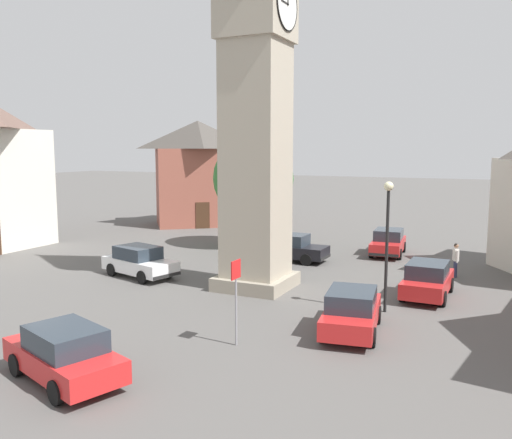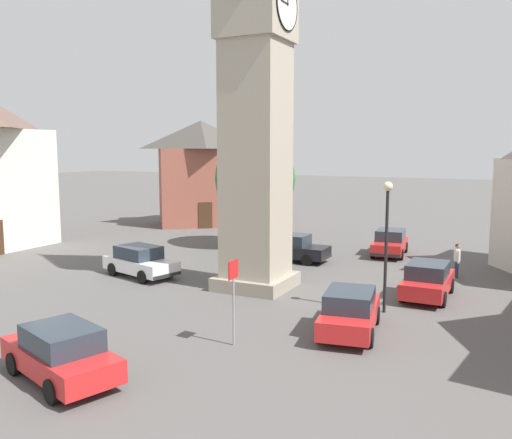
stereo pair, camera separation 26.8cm
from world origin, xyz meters
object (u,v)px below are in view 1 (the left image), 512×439
(car_blue_kerb, at_px, (139,262))
(car_green_alley, at_px, (290,248))
(car_red_corner, at_px, (64,354))
(building_corner_back, at_px, (198,172))
(car_white_side, at_px, (428,280))
(road_sign, at_px, (236,288))
(car_black_far, at_px, (352,311))
(lamp_post, at_px, (387,226))
(clock_tower, at_px, (256,29))
(car_silver_kerb, at_px, (388,242))
(pedestrian, at_px, (456,257))
(tree, at_px, (253,179))

(car_blue_kerb, xyz_separation_m, car_green_alley, (-6.80, 5.32, 0.00))
(car_red_corner, relative_size, building_corner_back, 0.50)
(car_white_side, distance_m, road_sign, 9.90)
(car_black_far, xyz_separation_m, car_green_alley, (-10.30, -6.42, 0.00))
(car_blue_kerb, distance_m, car_green_alley, 8.63)
(lamp_post, bearing_deg, car_black_far, -10.40)
(car_blue_kerb, height_order, lamp_post, lamp_post)
(clock_tower, relative_size, car_silver_kerb, 4.60)
(pedestrian, bearing_deg, car_silver_kerb, -135.44)
(clock_tower, bearing_deg, car_red_corner, -2.20)
(car_red_corner, xyz_separation_m, lamp_post, (-10.10, 6.56, 2.63))
(clock_tower, distance_m, car_blue_kerb, 12.33)
(car_blue_kerb, distance_m, car_black_far, 12.24)
(car_silver_kerb, height_order, car_green_alley, same)
(car_white_side, distance_m, car_black_far, 6.07)
(clock_tower, bearing_deg, lamp_post, 79.21)
(tree, xyz_separation_m, road_sign, (16.18, 7.19, -2.53))
(clock_tower, bearing_deg, pedestrian, 127.40)
(tree, bearing_deg, car_silver_kerb, 97.27)
(car_blue_kerb, distance_m, pedestrian, 15.66)
(car_blue_kerb, xyz_separation_m, car_black_far, (3.50, 11.73, 0.00))
(building_corner_back, relative_size, lamp_post, 1.75)
(car_black_far, xyz_separation_m, road_sign, (2.80, -3.03, 1.14))
(lamp_post, xyz_separation_m, road_sign, (5.70, -3.56, -1.50))
(car_silver_kerb, bearing_deg, clock_tower, -20.16)
(clock_tower, xyz_separation_m, road_sign, (6.86, 2.57, -9.54))
(car_silver_kerb, height_order, building_corner_back, building_corner_back)
(car_black_far, relative_size, building_corner_back, 0.49)
(car_blue_kerb, bearing_deg, road_sign, 54.10)
(clock_tower, distance_m, tree, 12.55)
(car_blue_kerb, height_order, pedestrian, pedestrian)
(clock_tower, height_order, car_red_corner, clock_tower)
(car_red_corner, height_order, tree, tree)
(car_black_far, bearing_deg, clock_tower, -126.00)
(clock_tower, distance_m, building_corner_back, 22.71)
(car_white_side, height_order, lamp_post, lamp_post)
(pedestrian, distance_m, tree, 13.48)
(tree, bearing_deg, car_blue_kerb, -8.69)
(building_corner_back, bearing_deg, car_black_far, 42.17)
(clock_tower, height_order, car_black_far, clock_tower)
(car_blue_kerb, bearing_deg, car_silver_kerb, 137.76)
(car_green_alley, relative_size, tree, 0.59)
(lamp_post, height_order, road_sign, lamp_post)
(road_sign, bearing_deg, lamp_post, 147.98)
(car_white_side, height_order, road_sign, road_sign)
(car_green_alley, bearing_deg, tree, -128.99)
(car_white_side, height_order, building_corner_back, building_corner_back)
(road_sign, bearing_deg, car_black_far, 132.73)
(car_black_far, xyz_separation_m, building_corner_back, (-20.98, -19.01, 3.63))
(car_red_corner, relative_size, car_white_side, 1.07)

